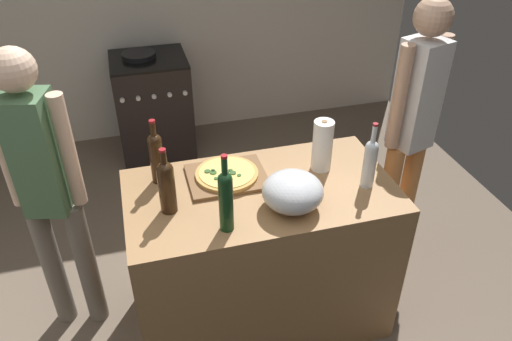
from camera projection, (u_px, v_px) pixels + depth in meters
The scene contains 13 objects.
ground_plane at pixel (196, 226), 3.69m from camera, with size 4.72×3.59×0.02m, color #6B5B4C.
counter at pixel (261, 257), 2.76m from camera, with size 1.36×0.73×0.92m, color #9E7247.
cutting_board at pixel (227, 177), 2.58m from camera, with size 0.40×0.32×0.02m, color brown.
pizza at pixel (227, 174), 2.57m from camera, with size 0.32×0.32×0.03m.
mixing_bowl at pixel (293, 192), 2.34m from camera, with size 0.29×0.29×0.18m.
paper_towel_roll at pixel (322, 146), 2.59m from camera, with size 0.11×0.11×0.28m.
wine_bottle_green at pixel (226, 198), 2.16m from camera, with size 0.07×0.07×0.39m.
wine_bottle_amber at pixel (156, 155), 2.48m from camera, with size 0.07×0.07×0.35m.
wine_bottle_dark at pixel (370, 161), 2.45m from camera, with size 0.07×0.07×0.36m.
wine_bottle_clear at pixel (167, 184), 2.28m from camera, with size 0.08×0.08×0.34m.
stove at pixel (153, 106), 4.32m from camera, with size 0.62×0.59×0.92m.
person_in_stripes at pixel (47, 186), 2.46m from camera, with size 0.36×0.24×1.67m.
person_in_red at pixel (412, 123), 2.92m from camera, with size 0.36×0.25×1.72m.
Camera 1 is at (-0.32, -1.34, 2.40)m, focal length 35.07 mm.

